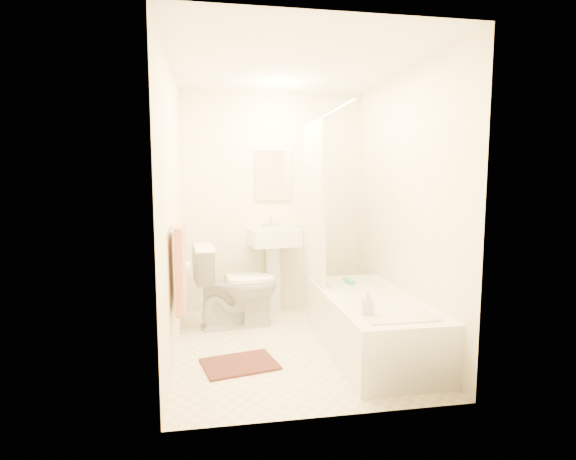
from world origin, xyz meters
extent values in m
plane|color=beige|center=(0.00, 0.00, 0.00)|extent=(2.40, 2.40, 0.00)
plane|color=white|center=(0.00, 0.00, 2.40)|extent=(2.40, 2.40, 0.00)
cube|color=beige|center=(0.00, 1.20, 1.20)|extent=(2.00, 0.02, 2.40)
cube|color=beige|center=(-1.00, 0.00, 1.20)|extent=(0.02, 2.40, 2.40)
cube|color=beige|center=(1.00, 0.00, 1.20)|extent=(0.02, 2.40, 2.40)
cube|color=white|center=(0.00, 1.18, 1.50)|extent=(0.40, 0.03, 0.55)
cylinder|color=silver|center=(0.30, 0.10, 2.00)|extent=(0.03, 1.70, 0.03)
cube|color=silver|center=(0.30, 0.50, 1.22)|extent=(0.04, 0.80, 1.55)
cylinder|color=silver|center=(-0.96, -0.25, 1.10)|extent=(0.02, 0.60, 0.02)
cube|color=#CC7266|center=(-0.93, -0.25, 0.78)|extent=(0.06, 0.45, 0.66)
cylinder|color=white|center=(-0.93, 0.12, 0.70)|extent=(0.11, 0.12, 0.12)
imported|color=silver|center=(-0.46, 0.65, 0.41)|extent=(0.88, 0.56, 0.82)
cube|color=#47201A|center=(-0.49, -0.33, 0.01)|extent=(0.64, 0.53, 0.02)
imported|color=white|center=(0.43, -0.70, 0.56)|extent=(0.09, 0.09, 0.18)
cube|color=#2CB86E|center=(0.59, 0.27, 0.49)|extent=(0.07, 0.19, 0.04)
camera|label=1|loc=(-0.69, -3.75, 1.47)|focal=28.00mm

